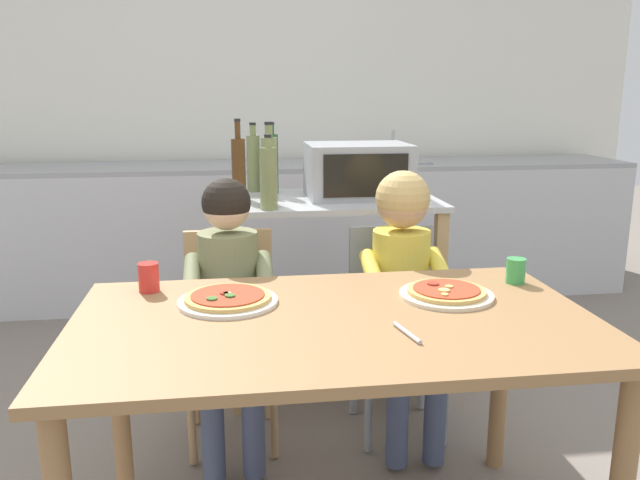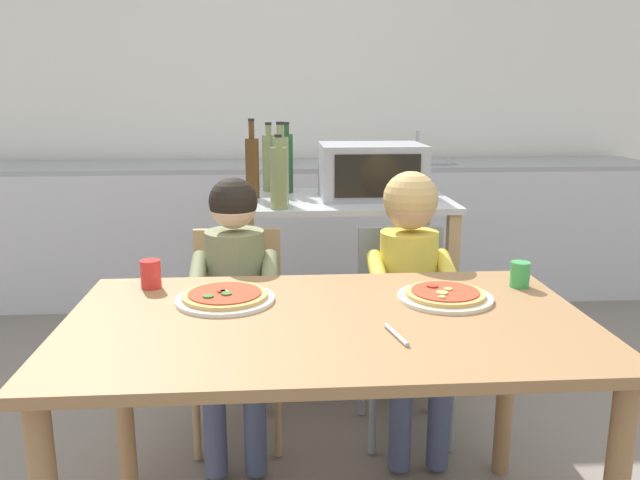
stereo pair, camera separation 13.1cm
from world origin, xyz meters
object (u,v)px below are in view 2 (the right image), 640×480
at_px(kitchen_island_cart, 343,262).
at_px(child_in_yellow_shirt, 411,273).
at_px(bottle_slim_sauce, 279,177).
at_px(drinking_cup_red, 151,274).
at_px(pizza_plate_white, 225,297).
at_px(drinking_cup_green, 520,274).
at_px(dining_table, 328,350).
at_px(child_in_olive_shirt, 235,285).
at_px(bottle_squat_spirits, 252,166).
at_px(bottle_dark_olive_oil, 281,169).
at_px(dining_chair_left, 238,319).
at_px(bottle_brown_beer, 286,162).
at_px(serving_spoon, 396,335).
at_px(bottle_clear_vinegar, 269,162).
at_px(dining_chair_right, 403,315).
at_px(toaster_oven, 371,171).
at_px(pizza_plate_cream, 445,296).

height_order(kitchen_island_cart, child_in_yellow_shirt, child_in_yellow_shirt).
distance_m(bottle_slim_sauce, drinking_cup_red, 0.76).
distance_m(pizza_plate_white, drinking_cup_green, 0.93).
height_order(kitchen_island_cart, dining_table, kitchen_island_cart).
bearing_deg(child_in_olive_shirt, kitchen_island_cart, 50.22).
xyz_separation_m(bottle_squat_spirits, bottle_dark_olive_oil, (0.12, -0.18, 0.01)).
xyz_separation_m(kitchen_island_cart, bottle_dark_olive_oil, (-0.28, -0.14, 0.44)).
relative_size(bottle_dark_olive_oil, pizza_plate_white, 1.18).
distance_m(bottle_slim_sauce, pizza_plate_white, 0.81).
height_order(bottle_dark_olive_oil, dining_table, bottle_dark_olive_oil).
bearing_deg(drinking_cup_red, pizza_plate_white, -31.81).
relative_size(bottle_squat_spirits, dining_chair_left, 0.43).
height_order(bottle_brown_beer, dining_table, bottle_brown_beer).
bearing_deg(drinking_cup_red, kitchen_island_cart, 50.17).
distance_m(child_in_olive_shirt, serving_spoon, 0.89).
height_order(child_in_yellow_shirt, drinking_cup_green, child_in_yellow_shirt).
distance_m(bottle_brown_beer, dining_chair_left, 0.84).
relative_size(bottle_clear_vinegar, child_in_olive_shirt, 0.32).
height_order(child_in_olive_shirt, serving_spoon, child_in_olive_shirt).
bearing_deg(child_in_olive_shirt, drinking_cup_red, -129.92).
height_order(dining_chair_left, pizza_plate_white, dining_chair_left).
bearing_deg(dining_chair_left, dining_table, -68.01).
bearing_deg(bottle_clear_vinegar, drinking_cup_red, -108.92).
bearing_deg(dining_table, child_in_olive_shirt, 115.92).
xyz_separation_m(dining_table, dining_chair_left, (-0.29, 0.73, -0.17)).
height_order(pizza_plate_white, serving_spoon, pizza_plate_white).
height_order(child_in_yellow_shirt, pizza_plate_white, child_in_yellow_shirt).
bearing_deg(drinking_cup_green, bottle_brown_beer, 123.30).
bearing_deg(child_in_yellow_shirt, bottle_dark_olive_oil, 138.75).
bearing_deg(child_in_olive_shirt, serving_spoon, -58.89).
relative_size(kitchen_island_cart, dining_table, 0.66).
height_order(bottle_squat_spirits, child_in_yellow_shirt, bottle_squat_spirits).
bearing_deg(serving_spoon, drinking_cup_red, 146.37).
relative_size(bottle_squat_spirits, serving_spoon, 2.51).
bearing_deg(child_in_yellow_shirt, bottle_slim_sauce, 147.50).
distance_m(pizza_plate_white, serving_spoon, 0.55).
xyz_separation_m(bottle_brown_beer, child_in_olive_shirt, (-0.21, -0.73, -0.37)).
bearing_deg(bottle_slim_sauce, dining_chair_left, -132.47).
bearing_deg(dining_table, serving_spoon, -43.05).
distance_m(bottle_squat_spirits, dining_table, 1.28).
distance_m(dining_chair_left, serving_spoon, 1.02).
distance_m(bottle_clear_vinegar, bottle_brown_beer, 0.10).
bearing_deg(kitchen_island_cart, bottle_dark_olive_oil, -154.11).
relative_size(kitchen_island_cart, dining_chair_right, 1.17).
xyz_separation_m(bottle_squat_spirits, bottle_slim_sauce, (0.11, -0.28, -0.01)).
bearing_deg(child_in_yellow_shirt, toaster_oven, 97.08).
xyz_separation_m(bottle_brown_beer, dining_chair_left, (-0.21, -0.61, -0.55)).
bearing_deg(pizza_plate_white, drinking_cup_green, 4.85).
xyz_separation_m(bottle_dark_olive_oil, dining_chair_right, (0.48, -0.30, -0.55)).
xyz_separation_m(dining_chair_left, pizza_plate_cream, (0.66, -0.59, 0.27)).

